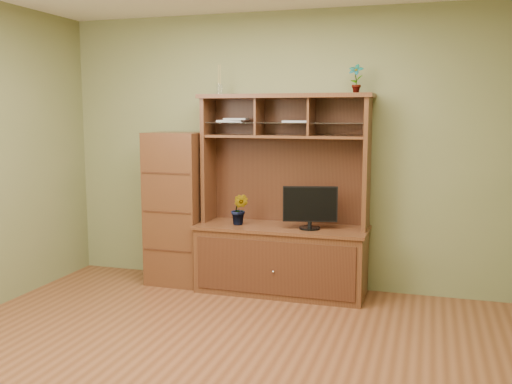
% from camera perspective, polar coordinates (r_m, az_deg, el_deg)
% --- Properties ---
extents(room, '(4.54, 4.04, 2.74)m').
position_cam_1_polar(room, '(3.78, -5.24, 2.23)').
color(room, brown).
rests_on(room, ground).
extents(media_hutch, '(1.66, 0.61, 1.90)m').
position_cam_1_polar(media_hutch, '(5.51, 2.62, -4.68)').
color(media_hutch, '#452513').
rests_on(media_hutch, room).
extents(monitor, '(0.50, 0.19, 0.40)m').
position_cam_1_polar(monitor, '(5.30, 5.41, -1.48)').
color(monitor, black).
rests_on(monitor, media_hutch).
extents(orchid_plant, '(0.18, 0.14, 0.30)m').
position_cam_1_polar(orchid_plant, '(5.49, -1.65, -1.75)').
color(orchid_plant, '#335B1F').
rests_on(orchid_plant, media_hutch).
extents(top_plant, '(0.16, 0.12, 0.26)m').
position_cam_1_polar(top_plant, '(5.33, 9.95, 11.13)').
color(top_plant, '#2F6724').
rests_on(top_plant, media_hutch).
extents(reed_diffuser, '(0.06, 0.06, 0.28)m').
position_cam_1_polar(reed_diffuser, '(5.66, -3.68, 10.83)').
color(reed_diffuser, silver).
rests_on(reed_diffuser, media_hutch).
extents(magazines, '(0.92, 0.23, 0.04)m').
position_cam_1_polar(magazines, '(5.54, -0.36, 7.16)').
color(magazines, '#AFAFB4').
rests_on(magazines, media_hutch).
extents(side_cabinet, '(0.55, 0.50, 1.53)m').
position_cam_1_polar(side_cabinet, '(5.83, -7.87, -1.61)').
color(side_cabinet, '#452513').
rests_on(side_cabinet, room).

